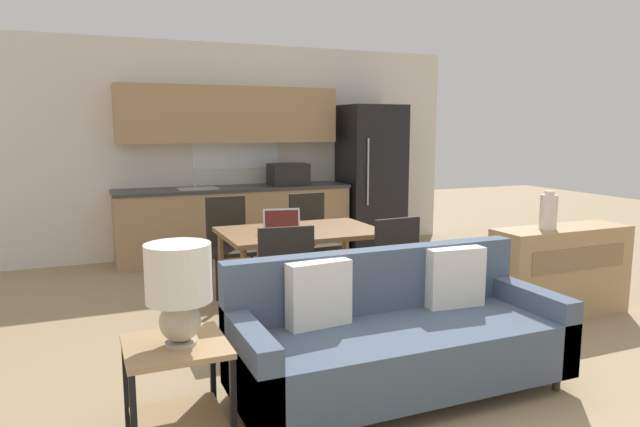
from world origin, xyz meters
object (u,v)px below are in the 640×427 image
refrigerator (371,177)px  couch (395,337)px  credenza (560,272)px  dining_chair_near_left (283,284)px  dining_chair_far_right (312,236)px  vase (549,211)px  side_table (177,375)px  table_lamp (179,284)px  dining_chair_near_right (388,271)px  laptop (283,227)px  dining_chair_far_left (229,241)px  dining_table (300,237)px

refrigerator → couch: (-1.94, -4.00, -0.63)m
credenza → dining_chair_near_left: 2.51m
dining_chair_far_right → vase: bearing=-54.9°
side_table → dining_chair_near_left: dining_chair_near_left is taller
side_table → dining_chair_far_right: bearing=54.9°
refrigerator → dining_chair_near_left: size_ratio=2.03×
side_table → vase: 3.36m
refrigerator → side_table: size_ratio=3.58×
couch → table_lamp: 1.43m
vase → dining_chair_near_right: (-1.42, 0.21, -0.42)m
credenza → dining_chair_near_left: dining_chair_near_left is taller
side_table → laptop: laptop is taller
dining_chair_near_right → table_lamp: bearing=24.6°
dining_chair_far_left → dining_chair_near_right: (0.88, -1.64, 0.00)m
refrigerator → couch: size_ratio=0.94×
side_table → dining_chair_near_left: 1.31m
refrigerator → couch: 4.49m
side_table → credenza: credenza is taller
laptop → refrigerator: bearing=60.4°
dining_table → credenza: 2.29m
vase → dining_chair_near_left: bearing=175.6°
vase → dining_chair_near_left: size_ratio=0.34×
table_lamp → dining_chair_far_right: table_lamp is taller
side_table → dining_chair_far_left: dining_chair_far_left is taller
dining_table → couch: (-0.00, -1.66, -0.34)m
vase → dining_chair_far_left: (-2.30, 1.85, -0.42)m
table_lamp → dining_chair_near_right: bearing=29.3°
dining_chair_far_right → dining_chair_near_left: bearing=-121.9°
refrigerator → dining_table: 3.05m
dining_chair_far_left → laptop: size_ratio=2.61×
vase → dining_chair_far_right: 2.33m
refrigerator → dining_chair_far_right: bearing=-134.6°
dining_chair_near_left → couch: bearing=123.7°
dining_table → dining_chair_near_left: size_ratio=1.43×
dining_table → credenza: credenza is taller
table_lamp → dining_chair_far_left: 2.80m
table_lamp → credenza: size_ratio=0.41×
table_lamp → credenza: 3.51m
dining_table → table_lamp: size_ratio=2.60×
couch → side_table: 1.36m
dining_chair_near_right → dining_chair_near_left: 0.89m
table_lamp → dining_chair_far_right: 3.15m
dining_table → dining_chair_far_left: 0.98m
refrigerator → couch: bearing=-115.9°
credenza → couch: bearing=-161.4°
refrigerator → dining_chair_near_right: (-1.49, -3.11, -0.45)m
refrigerator → table_lamp: (-3.27, -4.11, -0.11)m
dining_table → dining_chair_near_right: bearing=-60.2°
refrigerator → dining_chair_near_right: refrigerator is taller
table_lamp → dining_chair_far_left: size_ratio=0.55×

